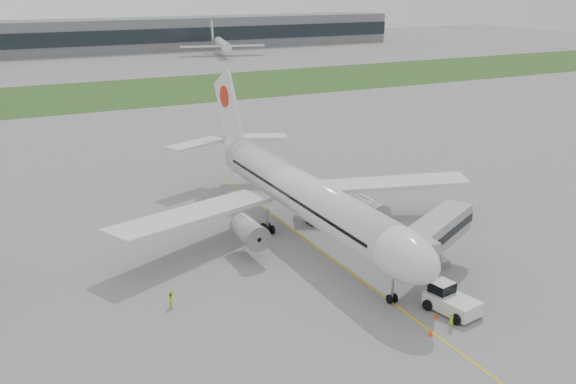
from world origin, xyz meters
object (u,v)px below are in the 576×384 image
airliner (299,191)px  pushback_tug (450,299)px  ground_crew_near (451,321)px  jet_bridge (433,237)px

airliner → pushback_tug: (3.93, -23.58, -4.47)m
ground_crew_near → airliner: bearing=-89.5°
pushback_tug → jet_bridge: bearing=57.8°
airliner → pushback_tug: 24.32m
airliner → jet_bridge: (6.28, -17.68, -0.66)m
pushback_tug → airliner: bearing=89.0°
jet_bridge → ground_crew_near: size_ratio=8.49×
airliner → ground_crew_near: 26.82m
airliner → ground_crew_near: size_ratio=33.51×
jet_bridge → airliner: bearing=81.0°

